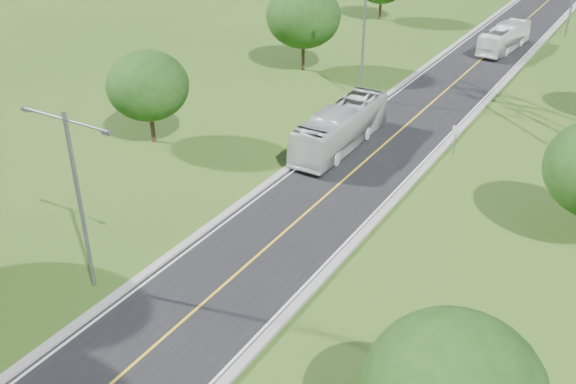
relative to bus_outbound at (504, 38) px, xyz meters
The scene contains 11 objects.
ground 7.91m from the bus_outbound, 97.97° to the right, with size 260.00×260.00×0.00m, color #284814.
road 2.50m from the bus_outbound, 122.48° to the right, with size 8.00×150.00×0.06m, color black.
curb_left 5.76m from the bus_outbound, 162.38° to the right, with size 0.50×150.00×0.22m, color gray.
curb_right 3.86m from the bus_outbound, 28.07° to the right, with size 0.50×150.00×0.22m, color gray.
speed_limit_sign 29.99m from the bus_outbound, 82.10° to the right, with size 0.55×0.09×2.40m.
streetlight_near_left 56.31m from the bus_outbound, 97.24° to the right, with size 5.90×0.25×10.00m.
streetlight_mid_left 24.18m from the bus_outbound, 107.32° to the right, with size 5.90×0.25×10.00m.
tree_lb 43.32m from the bus_outbound, 113.28° to the right, with size 6.30×6.30×7.33m.
tree_lc 24.25m from the bus_outbound, 132.26° to the right, with size 7.56×7.56×8.79m.
bus_outbound is the anchor object (origin of this frame).
bus_inbound 33.24m from the bus_outbound, 96.68° to the right, with size 2.76×11.78×3.28m, color silver.
Camera 1 is at (17.37, -6.44, 21.02)m, focal length 40.00 mm.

